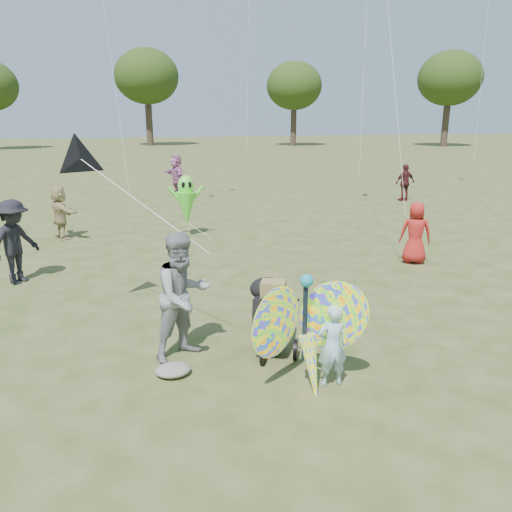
{
  "coord_description": "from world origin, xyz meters",
  "views": [
    {
      "loc": [
        -2.34,
        -6.09,
        3.31
      ],
      "look_at": [
        -0.2,
        1.5,
        1.1
      ],
      "focal_mm": 35.0,
      "sensor_mm": 36.0,
      "label": 1
    }
  ],
  "objects_px": {
    "crowd_a": "(416,233)",
    "butterfly_kite": "(308,334)",
    "jogging_stroller": "(271,311)",
    "alien_kite": "(186,203)",
    "child_girl": "(332,346)",
    "adult_man": "(183,296)",
    "crowd_j": "(176,175)",
    "crowd_b": "(15,242)",
    "crowd_d": "(60,212)",
    "crowd_h": "(405,183)"
  },
  "relations": [
    {
      "from": "crowd_b",
      "to": "butterfly_kite",
      "type": "xyz_separation_m",
      "value": [
        4.18,
        -5.53,
        -0.12
      ]
    },
    {
      "from": "butterfly_kite",
      "to": "alien_kite",
      "type": "relative_size",
      "value": 1.0
    },
    {
      "from": "jogging_stroller",
      "to": "crowd_b",
      "type": "bearing_deg",
      "value": 157.89
    },
    {
      "from": "crowd_b",
      "to": "crowd_d",
      "type": "relative_size",
      "value": 1.16
    },
    {
      "from": "child_girl",
      "to": "crowd_j",
      "type": "bearing_deg",
      "value": -87.7
    },
    {
      "from": "butterfly_kite",
      "to": "child_girl",
      "type": "bearing_deg",
      "value": 0.77
    },
    {
      "from": "crowd_a",
      "to": "alien_kite",
      "type": "xyz_separation_m",
      "value": [
        -4.71,
        4.1,
        0.25
      ]
    },
    {
      "from": "jogging_stroller",
      "to": "crowd_d",
      "type": "bearing_deg",
      "value": 138.25
    },
    {
      "from": "butterfly_kite",
      "to": "adult_man",
      "type": "bearing_deg",
      "value": 135.55
    },
    {
      "from": "jogging_stroller",
      "to": "crowd_j",
      "type": "bearing_deg",
      "value": 112.76
    },
    {
      "from": "adult_man",
      "to": "crowd_j",
      "type": "relative_size",
      "value": 1.05
    },
    {
      "from": "crowd_h",
      "to": "crowd_b",
      "type": "bearing_deg",
      "value": 22.61
    },
    {
      "from": "adult_man",
      "to": "butterfly_kite",
      "type": "distance_m",
      "value": 1.88
    },
    {
      "from": "jogging_stroller",
      "to": "alien_kite",
      "type": "relative_size",
      "value": 0.66
    },
    {
      "from": "crowd_a",
      "to": "alien_kite",
      "type": "height_order",
      "value": "alien_kite"
    },
    {
      "from": "child_girl",
      "to": "crowd_b",
      "type": "distance_m",
      "value": 7.14
    },
    {
      "from": "child_girl",
      "to": "alien_kite",
      "type": "height_order",
      "value": "alien_kite"
    },
    {
      "from": "crowd_b",
      "to": "crowd_h",
      "type": "relative_size",
      "value": 1.17
    },
    {
      "from": "crowd_b",
      "to": "crowd_a",
      "type": "bearing_deg",
      "value": -60.08
    },
    {
      "from": "jogging_stroller",
      "to": "butterfly_kite",
      "type": "distance_m",
      "value": 1.18
    },
    {
      "from": "crowd_b",
      "to": "alien_kite",
      "type": "xyz_separation_m",
      "value": [
        3.93,
        3.15,
        0.11
      ]
    },
    {
      "from": "jogging_stroller",
      "to": "butterfly_kite",
      "type": "bearing_deg",
      "value": -60.23
    },
    {
      "from": "crowd_d",
      "to": "alien_kite",
      "type": "xyz_separation_m",
      "value": [
        3.42,
        -0.7,
        0.23
      ]
    },
    {
      "from": "crowd_b",
      "to": "jogging_stroller",
      "type": "xyz_separation_m",
      "value": [
        4.08,
        -4.36,
        -0.25
      ]
    },
    {
      "from": "adult_man",
      "to": "jogging_stroller",
      "type": "height_order",
      "value": "adult_man"
    },
    {
      "from": "crowd_d",
      "to": "butterfly_kite",
      "type": "xyz_separation_m",
      "value": [
        3.66,
        -9.38,
        0.01
      ]
    },
    {
      "from": "adult_man",
      "to": "crowd_b",
      "type": "height_order",
      "value": "adult_man"
    },
    {
      "from": "alien_kite",
      "to": "crowd_j",
      "type": "bearing_deg",
      "value": 85.01
    },
    {
      "from": "crowd_a",
      "to": "crowd_h",
      "type": "distance_m",
      "value": 9.21
    },
    {
      "from": "crowd_a",
      "to": "butterfly_kite",
      "type": "xyz_separation_m",
      "value": [
        -4.47,
        -4.58,
        0.03
      ]
    },
    {
      "from": "crowd_a",
      "to": "crowd_b",
      "type": "bearing_deg",
      "value": 21.14
    },
    {
      "from": "crowd_a",
      "to": "crowd_d",
      "type": "bearing_deg",
      "value": -3.17
    },
    {
      "from": "adult_man",
      "to": "crowd_h",
      "type": "relative_size",
      "value": 1.23
    },
    {
      "from": "crowd_j",
      "to": "jogging_stroller",
      "type": "relative_size",
      "value": 1.52
    },
    {
      "from": "crowd_b",
      "to": "jogging_stroller",
      "type": "bearing_deg",
      "value": -100.74
    },
    {
      "from": "crowd_d",
      "to": "jogging_stroller",
      "type": "relative_size",
      "value": 1.29
    },
    {
      "from": "crowd_j",
      "to": "jogging_stroller",
      "type": "xyz_separation_m",
      "value": [
        -0.56,
        -15.54,
        -0.26
      ]
    },
    {
      "from": "jogging_stroller",
      "to": "crowd_a",
      "type": "bearing_deg",
      "value": 61.53
    },
    {
      "from": "crowd_a",
      "to": "jogging_stroller",
      "type": "relative_size",
      "value": 1.25
    },
    {
      "from": "child_girl",
      "to": "adult_man",
      "type": "distance_m",
      "value": 2.16
    },
    {
      "from": "child_girl",
      "to": "crowd_j",
      "type": "distance_m",
      "value": 16.71
    },
    {
      "from": "adult_man",
      "to": "butterfly_kite",
      "type": "relative_size",
      "value": 1.05
    },
    {
      "from": "crowd_d",
      "to": "crowd_h",
      "type": "distance_m",
      "value": 13.18
    },
    {
      "from": "crowd_d",
      "to": "alien_kite",
      "type": "bearing_deg",
      "value": -128.38
    },
    {
      "from": "crowd_a",
      "to": "crowd_d",
      "type": "relative_size",
      "value": 0.97
    },
    {
      "from": "crowd_b",
      "to": "butterfly_kite",
      "type": "distance_m",
      "value": 6.93
    },
    {
      "from": "butterfly_kite",
      "to": "alien_kite",
      "type": "height_order",
      "value": "alien_kite"
    },
    {
      "from": "child_girl",
      "to": "butterfly_kite",
      "type": "bearing_deg",
      "value": 3.48
    },
    {
      "from": "crowd_b",
      "to": "crowd_d",
      "type": "distance_m",
      "value": 3.89
    },
    {
      "from": "crowd_b",
      "to": "butterfly_kite",
      "type": "relative_size",
      "value": 0.99
    }
  ]
}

